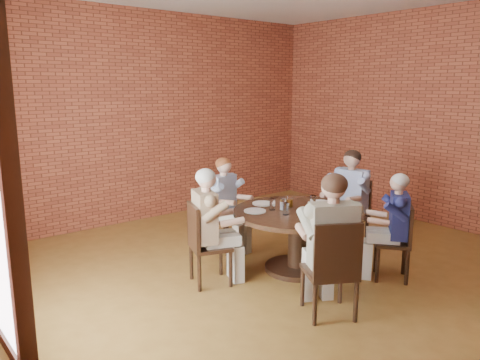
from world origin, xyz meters
TOP-DOWN VIEW (x-y plane):
  - floor at (0.00, 0.00)m, footprint 7.00×7.00m
  - wall_back at (0.00, 3.50)m, footprint 7.00×0.00m
  - wall_right at (3.25, 0.00)m, footprint 0.00×7.00m
  - dining_table at (0.13, 0.29)m, footprint 1.54×1.54m
  - chair_a at (1.33, 0.42)m, footprint 0.48×0.48m
  - diner_a at (1.24, 0.41)m, footprint 0.72×0.61m
  - chair_b at (-0.11, 1.48)m, footprint 0.46×0.46m
  - diner_b at (-0.10, 1.40)m, footprint 0.60×0.68m
  - chair_c at (-0.98, 0.67)m, footprint 0.53×0.53m
  - diner_c at (-0.90, 0.65)m, footprint 0.77×0.70m
  - chair_d at (-0.48, -0.76)m, footprint 0.63×0.63m
  - diner_d at (-0.44, -0.68)m, footprint 0.85×0.89m
  - chair_e at (0.84, -0.62)m, footprint 0.53×0.53m
  - diner_e at (0.80, -0.57)m, footprint 0.73×0.74m
  - plate_a at (0.61, 0.35)m, footprint 0.26×0.26m
  - plate_b at (0.01, 0.78)m, footprint 0.26×0.26m
  - plate_c at (-0.30, 0.57)m, footprint 0.26×0.26m
  - plate_d at (0.32, -0.20)m, footprint 0.26×0.26m
  - glass_a at (0.40, 0.31)m, footprint 0.07×0.07m
  - glass_b at (0.17, 0.47)m, footprint 0.07×0.07m
  - glass_c at (-0.09, 0.50)m, footprint 0.07×0.07m
  - glass_d at (0.01, 0.43)m, footprint 0.07×0.07m
  - glass_e at (-0.12, 0.25)m, footprint 0.07×0.07m
  - glass_f at (-0.10, -0.02)m, footprint 0.07×0.07m
  - smartphone at (0.41, -0.16)m, footprint 0.12×0.17m

SIDE VIEW (x-z plane):
  - floor at x=0.00m, z-range 0.00..0.00m
  - chair_e at x=0.84m, z-range 0.04..0.93m
  - chair_b at x=-0.11m, z-range 0.04..0.94m
  - chair_c at x=-0.98m, z-range 0.04..0.97m
  - chair_a at x=1.33m, z-range 0.04..0.99m
  - chair_d at x=-0.48m, z-range 0.04..1.01m
  - dining_table at x=0.13m, z-range 0.15..0.90m
  - diner_e at x=0.80m, z-range 0.00..1.24m
  - diner_b at x=-0.10m, z-range 0.00..1.27m
  - diner_c at x=-0.90m, z-range 0.00..1.32m
  - diner_a at x=1.24m, z-range 0.00..1.36m
  - diner_d at x=-0.44m, z-range 0.00..1.40m
  - smartphone at x=0.41m, z-range 0.75..0.76m
  - plate_a at x=0.61m, z-range 0.75..0.76m
  - plate_b at x=0.01m, z-range 0.75..0.76m
  - plate_c at x=-0.30m, z-range 0.75..0.76m
  - plate_d at x=0.32m, z-range 0.75..0.76m
  - glass_a at x=0.40m, z-range 0.75..0.89m
  - glass_b at x=0.17m, z-range 0.75..0.89m
  - glass_c at x=-0.09m, z-range 0.75..0.89m
  - glass_d at x=0.01m, z-range 0.75..0.89m
  - glass_e at x=-0.12m, z-range 0.75..0.89m
  - glass_f at x=-0.10m, z-range 0.75..0.89m
  - wall_back at x=0.00m, z-range -1.80..5.20m
  - wall_right at x=3.25m, z-range -1.80..5.20m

